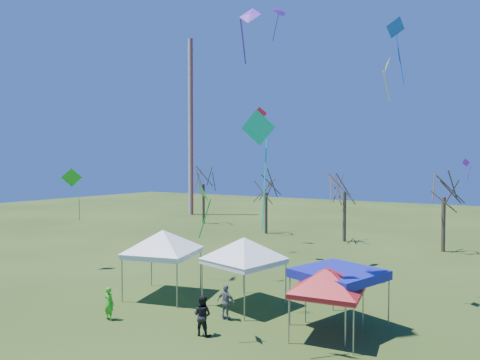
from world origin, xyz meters
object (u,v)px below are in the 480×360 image
Objects in this scene: tree_3 at (444,178)px; tent_white_west at (163,234)px; radio_mast at (191,127)px; tent_red at (328,272)px; tent_white_mid at (244,242)px; tree_0 at (203,170)px; tent_blue at (339,274)px; tree_2 at (345,174)px; person_dark at (202,315)px; tree_1 at (266,178)px; person_grey at (226,302)px; person_green at (109,303)px.

tent_white_west is (-11.50, -21.08, -2.72)m from tree_3.
radio_mast reaches higher than tent_red.
tree_0 is at bearing 130.33° from tent_white_mid.
tree_0 is 2.05× the size of tent_blue.
tent_red is 1.39m from tent_blue.
tree_2 is 4.89× the size of person_dark.
tree_1 is 22.46m from tent_white_west.
tent_red is (32.07, -31.70, -9.79)m from radio_mast.
tree_1 is 0.95× the size of tree_3.
tree_3 is (26.88, -3.34, -0.41)m from tree_0.
tent_white_mid is at bearing 11.76° from tent_white_west.
radio_mast is 14.95× the size of person_dark.
radio_mast is at bearing 151.52° from tree_1.
tent_white_west is 2.82× the size of person_grey.
person_dark is at bearing -32.41° from tent_white_west.
radio_mast reaches higher than tent_blue.
tree_0 reaches higher than tree_2.
tent_blue reaches higher than person_grey.
tree_0 is 33.13m from person_grey.
person_grey is at bearing -106.58° from tree_3.
tent_blue reaches higher than person_dark.
tent_blue is 2.55× the size of person_grey.
tent_white_west is at bearing -118.61° from tree_3.
person_green is at bearing 31.60° from person_grey.
tree_3 is at bearing -110.85° from person_green.
tree_2 reaches higher than tree_3.
tent_white_west reaches higher than tent_white_mid.
tent_white_west is at bearing -168.24° from tent_white_mid.
person_dark is (27.55, -34.23, -11.66)m from radio_mast.
tree_2 is at bearing 106.25° from tent_red.
tent_red is at bearing -3.95° from tent_white_west.
tent_blue is at bearing -95.42° from tree_3.
tree_0 is 34.68m from tent_blue.
person_grey is at bearing -158.45° from tent_blue.
tent_red is at bearing -157.23° from person_dark.
person_green is (5.62, -25.69, -5.03)m from tree_1.
person_green is (-4.23, -4.95, -2.47)m from tent_white_mid.
tent_white_west is at bearing -76.27° from tree_1.
tree_2 is at bearing 94.05° from tent_white_mid.
tree_3 is 5.21× the size of person_green.
person_grey is (4.87, -1.17, -2.55)m from tent_white_west.
tree_0 is 1.85× the size of tent_white_west.
tent_blue is (32.10, -30.36, -10.17)m from radio_mast.
tree_3 is at bearing -106.84° from person_grey.
person_grey is (-6.63, -22.25, -5.27)m from tree_3.
tree_0 reaches higher than tent_red.
tree_1 is 27.38m from person_dark.
person_dark is (-4.52, -2.53, -1.87)m from tent_red.
tent_blue is at bearing 88.84° from tent_red.
tree_3 is 27.98m from person_green.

